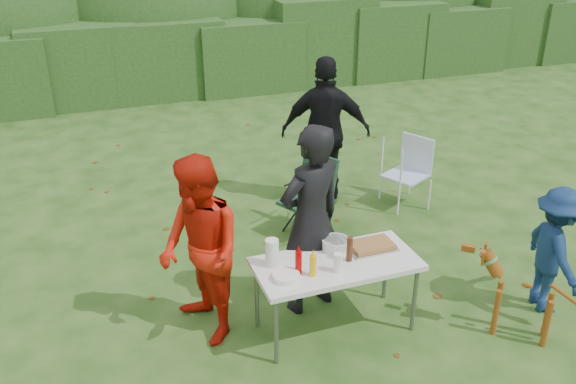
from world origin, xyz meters
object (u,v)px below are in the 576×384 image
object	(u,v)px
child	(554,251)
mustard_bottle	(313,266)
person_red_jacket	(200,252)
paper_towel_roll	(272,253)
lawn_chair	(406,173)
ketchup_bottle	(298,263)
camping_chair	(306,198)
person_black_puffy	(326,132)
beer_bottle	(350,249)
dog	(525,298)
folding_table	(336,267)
person_cook	(311,221)

from	to	relation	value
child	mustard_bottle	xyz separation A→B (m)	(-2.40, 0.28, 0.19)
person_red_jacket	paper_towel_roll	distance (m)	0.64
lawn_chair	ketchup_bottle	size ratio (longest dim) A/B	4.19
camping_chair	person_red_jacket	bearing A→B (deg)	14.66
person_black_puffy	beer_bottle	xyz separation A→B (m)	(-0.88, -2.60, -0.12)
dog	mustard_bottle	distance (m)	2.00
beer_bottle	paper_towel_roll	bearing A→B (deg)	166.53
folding_table	beer_bottle	bearing A→B (deg)	-9.54
dog	beer_bottle	distance (m)	1.67
lawn_chair	ketchup_bottle	bearing A→B (deg)	15.78
person_red_jacket	person_cook	bearing A→B (deg)	81.18
person_black_puffy	camping_chair	size ratio (longest dim) A/B	2.03
folding_table	ketchup_bottle	xyz separation A→B (m)	(-0.39, -0.06, 0.16)
person_cook	mustard_bottle	bearing A→B (deg)	53.42
person_red_jacket	ketchup_bottle	bearing A→B (deg)	49.18
child	dog	size ratio (longest dim) A/B	1.47
lawn_chair	camping_chair	bearing A→B (deg)	-15.84
person_red_jacket	lawn_chair	world-z (taller)	person_red_jacket
folding_table	person_red_jacket	size ratio (longest dim) A/B	0.85
person_red_jacket	camping_chair	distance (m)	2.19
lawn_chair	beer_bottle	distance (m)	2.84
ketchup_bottle	beer_bottle	bearing A→B (deg)	4.43
person_cook	camping_chair	bearing A→B (deg)	-126.89
paper_towel_roll	folding_table	bearing A→B (deg)	-14.24
person_cook	paper_towel_roll	bearing A→B (deg)	13.67
child	camping_chair	distance (m)	2.79
person_red_jacket	person_black_puffy	bearing A→B (deg)	123.29
folding_table	beer_bottle	distance (m)	0.21
person_red_jacket	ketchup_bottle	size ratio (longest dim) A/B	8.06
person_red_jacket	paper_towel_roll	xyz separation A→B (m)	(0.60, -0.21, -0.02)
person_cook	mustard_bottle	size ratio (longest dim) A/B	9.62
person_red_jacket	paper_towel_roll	size ratio (longest dim) A/B	6.82
child	camping_chair	size ratio (longest dim) A/B	1.34
beer_bottle	dog	bearing A→B (deg)	-24.58
beer_bottle	person_red_jacket	bearing A→B (deg)	163.61
folding_table	camping_chair	size ratio (longest dim) A/B	1.54
person_black_puffy	folding_table	bearing A→B (deg)	90.95
person_red_jacket	beer_bottle	bearing A→B (deg)	61.09
person_cook	lawn_chair	world-z (taller)	person_cook
dog	mustard_bottle	size ratio (longest dim) A/B	4.42
mustard_bottle	dog	bearing A→B (deg)	-16.60
person_cook	lawn_chair	xyz separation A→B (m)	(2.04, 1.67, -0.50)
person_red_jacket	folding_table	bearing A→B (deg)	60.44
folding_table	dog	size ratio (longest dim) A/B	1.70
child	mustard_bottle	size ratio (longest dim) A/B	6.52
camping_chair	ketchup_bottle	bearing A→B (deg)	38.67
lawn_chair	person_cook	bearing A→B (deg)	12.56
folding_table	paper_towel_roll	bearing A→B (deg)	165.76
folding_table	person_cook	distance (m)	0.52
person_red_jacket	dog	bearing A→B (deg)	56.60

